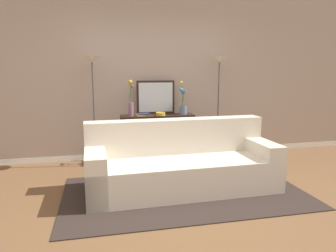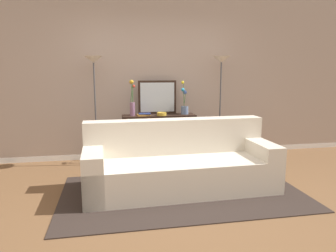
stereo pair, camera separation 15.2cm
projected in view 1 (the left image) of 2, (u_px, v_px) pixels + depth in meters
The scene contains 13 objects.
ground_plane at pixel (175, 204), 3.66m from camera, with size 16.00×16.00×0.02m, color brown.
back_wall at pixel (146, 74), 5.47m from camera, with size 12.00×0.15×2.93m.
area_rug at pixel (184, 192), 3.96m from camera, with size 2.98×1.71×0.01m.
couch at pixel (181, 165), 4.06m from camera, with size 2.42×0.95×0.88m.
console_table at pixel (158, 130), 5.30m from camera, with size 1.22×0.33×0.79m.
floor_lamp_left at pixel (93, 80), 4.87m from camera, with size 0.28×0.28×1.74m.
floor_lamp_right at pixel (219, 79), 5.32m from camera, with size 0.28×0.28×1.76m.
wall_mirror at pixel (156, 97), 5.33m from camera, with size 0.65×0.02×0.56m.
vase_tall_flowers at pixel (131, 102), 5.10m from camera, with size 0.10×0.12×0.58m.
vase_short_flowers at pixel (183, 105), 5.32m from camera, with size 0.13×0.13×0.56m.
fruit_bowl at pixel (160, 114), 5.16m from camera, with size 0.16×0.16×0.05m.
book_stack at pixel (143, 115), 5.12m from camera, with size 0.22×0.15×0.04m.
book_row_under_console at pixel (140, 158), 5.31m from camera, with size 0.39×0.18×0.13m.
Camera 1 is at (-0.84, -3.35, 1.52)m, focal length 33.66 mm.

